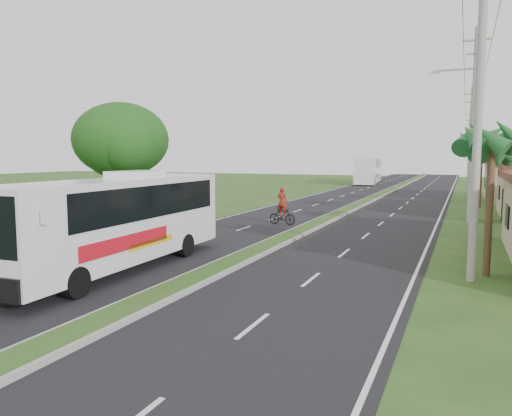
% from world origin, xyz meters
% --- Properties ---
extents(ground, '(180.00, 180.00, 0.00)m').
position_xyz_m(ground, '(0.00, 0.00, 0.00)').
color(ground, '#29481A').
rests_on(ground, ground).
extents(road_asphalt, '(14.00, 160.00, 0.02)m').
position_xyz_m(road_asphalt, '(0.00, 20.00, 0.01)').
color(road_asphalt, black).
rests_on(road_asphalt, ground).
extents(median_strip, '(1.20, 160.00, 0.18)m').
position_xyz_m(median_strip, '(0.00, 20.00, 0.10)').
color(median_strip, gray).
rests_on(median_strip, ground).
extents(lane_edge_left, '(0.12, 160.00, 0.01)m').
position_xyz_m(lane_edge_left, '(-6.70, 20.00, 0.00)').
color(lane_edge_left, silver).
rests_on(lane_edge_left, ground).
extents(lane_edge_right, '(0.12, 160.00, 0.01)m').
position_xyz_m(lane_edge_right, '(6.70, 20.00, 0.00)').
color(lane_edge_right, silver).
rests_on(lane_edge_right, ground).
extents(palm_verge_a, '(2.40, 2.40, 5.45)m').
position_xyz_m(palm_verge_a, '(9.00, 3.00, 4.74)').
color(palm_verge_a, '#473321').
rests_on(palm_verge_a, ground).
extents(palm_verge_b, '(2.40, 2.40, 5.05)m').
position_xyz_m(palm_verge_b, '(9.40, 12.00, 4.36)').
color(palm_verge_b, '#473321').
rests_on(palm_verge_b, ground).
extents(palm_verge_c, '(2.40, 2.40, 5.85)m').
position_xyz_m(palm_verge_c, '(8.80, 19.00, 5.12)').
color(palm_verge_c, '#473321').
rests_on(palm_verge_c, ground).
extents(palm_verge_d, '(2.40, 2.40, 5.25)m').
position_xyz_m(palm_verge_d, '(9.30, 28.00, 4.55)').
color(palm_verge_d, '#473321').
rests_on(palm_verge_d, ground).
extents(shade_tree, '(6.30, 6.00, 7.54)m').
position_xyz_m(shade_tree, '(-12.11, 10.02, 5.03)').
color(shade_tree, '#473321').
rests_on(shade_tree, ground).
extents(utility_pole_a, '(1.60, 0.28, 11.00)m').
position_xyz_m(utility_pole_a, '(8.50, 2.00, 5.67)').
color(utility_pole_a, gray).
rests_on(utility_pole_a, ground).
extents(utility_pole_b, '(3.20, 0.28, 12.00)m').
position_xyz_m(utility_pole_b, '(8.47, 18.00, 6.26)').
color(utility_pole_b, gray).
rests_on(utility_pole_b, ground).
extents(utility_pole_c, '(1.60, 0.28, 11.00)m').
position_xyz_m(utility_pole_c, '(8.50, 38.00, 5.67)').
color(utility_pole_c, gray).
rests_on(utility_pole_c, ground).
extents(utility_pole_d, '(1.60, 0.28, 10.50)m').
position_xyz_m(utility_pole_d, '(8.50, 58.00, 5.42)').
color(utility_pole_d, gray).
rests_on(utility_pole_d, ground).
extents(coach_bus_main, '(2.67, 11.29, 3.63)m').
position_xyz_m(coach_bus_main, '(-3.40, -1.25, 1.99)').
color(coach_bus_main, silver).
rests_on(coach_bus_main, ground).
extents(coach_bus_far, '(3.88, 13.17, 3.78)m').
position_xyz_m(coach_bus_far, '(-5.21, 59.12, 2.15)').
color(coach_bus_far, white).
rests_on(coach_bus_far, ground).
extents(motorcyclist, '(1.76, 0.66, 2.30)m').
position_xyz_m(motorcyclist, '(-2.00, 12.38, 0.83)').
color(motorcyclist, black).
rests_on(motorcyclist, ground).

